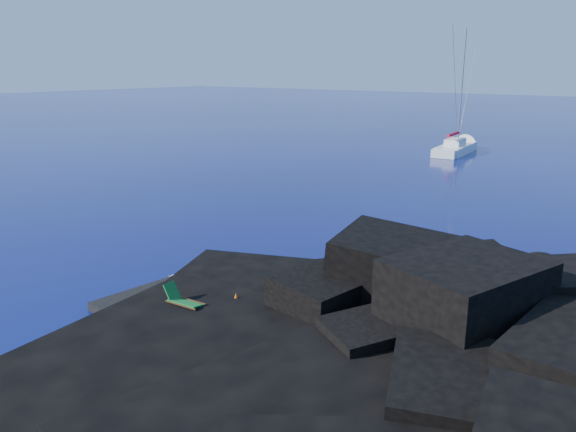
# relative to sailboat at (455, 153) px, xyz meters

# --- Properties ---
(ground) EXTENTS (400.00, 400.00, 0.00)m
(ground) POSITION_rel_sailboat_xyz_m (4.27, -49.88, 0.00)
(ground) COLOR #03043A
(ground) RESTS_ON ground
(headland) EXTENTS (24.00, 24.00, 3.60)m
(headland) POSITION_rel_sailboat_xyz_m (17.27, -46.88, 0.00)
(headland) COLOR black
(headland) RESTS_ON ground
(beach) EXTENTS (9.08, 6.86, 0.70)m
(beach) POSITION_rel_sailboat_xyz_m (8.77, -49.38, 0.00)
(beach) COLOR black
(beach) RESTS_ON ground
(surf_foam) EXTENTS (10.00, 8.00, 0.06)m
(surf_foam) POSITION_rel_sailboat_xyz_m (9.27, -44.88, 0.00)
(surf_foam) COLOR white
(surf_foam) RESTS_ON ground
(sailboat) EXTENTS (4.07, 13.63, 14.07)m
(sailboat) POSITION_rel_sailboat_xyz_m (0.00, 0.00, 0.00)
(sailboat) COLOR white
(sailboat) RESTS_ON ground
(deck_chair) EXTENTS (1.67, 0.84, 1.11)m
(deck_chair) POSITION_rel_sailboat_xyz_m (8.07, -50.01, 0.91)
(deck_chair) COLOR #176929
(deck_chair) RESTS_ON beach
(towel) EXTENTS (1.98, 1.21, 0.05)m
(towel) POSITION_rel_sailboat_xyz_m (9.81, -48.54, 0.37)
(towel) COLOR silver
(towel) RESTS_ON beach
(sunbather) EXTENTS (1.74, 0.73, 0.23)m
(sunbather) POSITION_rel_sailboat_xyz_m (9.81, -48.54, 0.51)
(sunbather) COLOR tan
(sunbather) RESTS_ON towel
(marker_cone) EXTENTS (0.35, 0.35, 0.49)m
(marker_cone) POSITION_rel_sailboat_xyz_m (9.25, -48.32, 0.59)
(marker_cone) COLOR orange
(marker_cone) RESTS_ON beach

